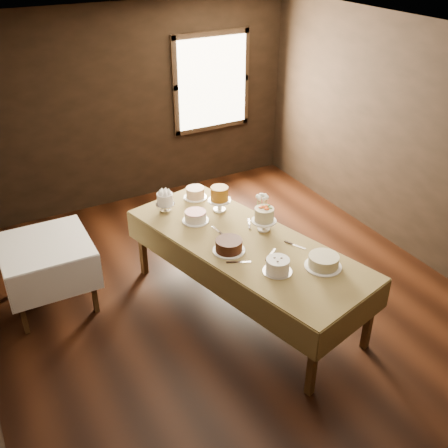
# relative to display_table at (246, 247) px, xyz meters

# --- Properties ---
(floor) EXTENTS (5.00, 6.00, 0.01)m
(floor) POSITION_rel_display_table_xyz_m (-0.11, 0.06, -0.78)
(floor) COLOR black
(floor) RESTS_ON ground
(ceiling) EXTENTS (5.00, 6.00, 0.01)m
(ceiling) POSITION_rel_display_table_xyz_m (-0.11, 0.06, 2.02)
(ceiling) COLOR beige
(ceiling) RESTS_ON wall_back
(wall_back) EXTENTS (5.00, 0.02, 2.80)m
(wall_back) POSITION_rel_display_table_xyz_m (-0.11, 3.06, 0.62)
(wall_back) COLOR black
(wall_back) RESTS_ON ground
(wall_right) EXTENTS (0.02, 6.00, 2.80)m
(wall_right) POSITION_rel_display_table_xyz_m (2.39, 0.06, 0.62)
(wall_right) COLOR black
(wall_right) RESTS_ON ground
(window) EXTENTS (1.10, 0.05, 1.30)m
(window) POSITION_rel_display_table_xyz_m (1.19, 3.00, 0.82)
(window) COLOR #FFEABF
(window) RESTS_ON wall_back
(display_table) EXTENTS (1.70, 2.90, 0.85)m
(display_table) POSITION_rel_display_table_xyz_m (0.00, 0.00, 0.00)
(display_table) COLOR #3E2711
(display_table) RESTS_ON ground
(side_table) EXTENTS (0.93, 0.93, 0.77)m
(side_table) POSITION_rel_display_table_xyz_m (-1.82, 1.08, -0.10)
(side_table) COLOR #3E2711
(side_table) RESTS_ON ground
(cake_meringue) EXTENTS (0.25, 0.25, 0.23)m
(cake_meringue) POSITION_rel_display_table_xyz_m (-0.47, 0.99, 0.17)
(cake_meringue) COLOR silver
(cake_meringue) RESTS_ON display_table
(cake_speckled) EXTENTS (0.30, 0.30, 0.13)m
(cake_speckled) POSITION_rel_display_table_xyz_m (-0.03, 1.12, 0.12)
(cake_speckled) COLOR white
(cake_speckled) RESTS_ON display_table
(cake_lattice) EXTENTS (0.33, 0.33, 0.11)m
(cake_lattice) POSITION_rel_display_table_xyz_m (-0.27, 0.62, 0.12)
(cake_lattice) COLOR white
(cake_lattice) RESTS_ON display_table
(cake_caramel) EXTENTS (0.26, 0.26, 0.30)m
(cake_caramel) POSITION_rel_display_table_xyz_m (0.08, 0.71, 0.19)
(cake_caramel) COLOR white
(cake_caramel) RESTS_ON display_table
(cake_chocolate) EXTENTS (0.33, 0.33, 0.13)m
(cake_chocolate) POSITION_rel_display_table_xyz_m (-0.24, -0.07, 0.12)
(cake_chocolate) COLOR white
(cake_chocolate) RESTS_ON display_table
(cake_flowers) EXTENTS (0.27, 0.27, 0.27)m
(cake_flowers) POSITION_rel_display_table_xyz_m (0.28, 0.11, 0.18)
(cake_flowers) COLOR white
(cake_flowers) RESTS_ON display_table
(cake_swirl) EXTENTS (0.28, 0.28, 0.14)m
(cake_swirl) POSITION_rel_display_table_xyz_m (-0.01, -0.60, 0.13)
(cake_swirl) COLOR silver
(cake_swirl) RESTS_ON display_table
(cake_cream) EXTENTS (0.40, 0.40, 0.12)m
(cake_cream) POSITION_rel_display_table_xyz_m (0.42, -0.74, 0.12)
(cake_cream) COLOR white
(cake_cream) RESTS_ON display_table
(cake_server_a) EXTENTS (0.21, 0.16, 0.01)m
(cake_server_a) POSITION_rel_display_table_xyz_m (0.13, -0.30, 0.07)
(cake_server_a) COLOR silver
(cake_server_a) RESTS_ON display_table
(cake_server_b) EXTENTS (0.13, 0.23, 0.01)m
(cake_server_b) POSITION_rel_display_table_xyz_m (0.42, -0.34, 0.07)
(cake_server_b) COLOR silver
(cake_server_b) RESTS_ON display_table
(cake_server_c) EXTENTS (0.04, 0.24, 0.01)m
(cake_server_c) POSITION_rel_display_table_xyz_m (-0.16, 0.36, 0.07)
(cake_server_c) COLOR silver
(cake_server_c) RESTS_ON display_table
(cake_server_d) EXTENTS (0.14, 0.22, 0.01)m
(cake_server_d) POSITION_rel_display_table_xyz_m (0.24, 0.33, 0.07)
(cake_server_d) COLOR silver
(cake_server_d) RESTS_ON display_table
(cake_server_e) EXTENTS (0.23, 0.12, 0.01)m
(cake_server_e) POSITION_rel_display_table_xyz_m (-0.21, -0.31, 0.07)
(cake_server_e) COLOR silver
(cake_server_e) RESTS_ON display_table
(flower_vase) EXTENTS (0.16, 0.16, 0.12)m
(flower_vase) POSITION_rel_display_table_xyz_m (0.36, 0.27, 0.12)
(flower_vase) COLOR #2D2823
(flower_vase) RESTS_ON display_table
(flower_bouquet) EXTENTS (0.14, 0.14, 0.20)m
(flower_bouquet) POSITION_rel_display_table_xyz_m (0.36, 0.27, 0.30)
(flower_bouquet) COLOR white
(flower_bouquet) RESTS_ON flower_vase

